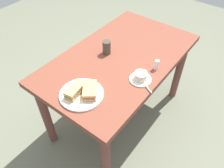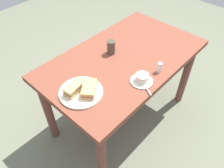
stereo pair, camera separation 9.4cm
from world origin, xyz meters
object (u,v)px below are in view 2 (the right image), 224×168
Objects in this scene: coffee_cup at (142,77)px; spoon at (147,88)px; dining_table at (123,68)px; salt_shaker at (159,67)px; drinking_glass at (111,47)px; sandwich_back at (89,89)px; coffee_saucer at (141,81)px; sandwich_front at (75,88)px; sandwich_plate at (81,92)px.

spoon is (0.04, 0.07, -0.03)m from coffee_cup.
dining_table is 14.13× the size of spoon.
drinking_glass is (0.07, -0.40, 0.02)m from salt_shaker.
coffee_cup is at bearing -118.94° from spoon.
coffee_cup is (-0.31, 0.18, -0.00)m from sandwich_back.
drinking_glass is at bearing -74.84° from dining_table.
coffee_saucer is at bearing -4.37° from coffee_cup.
sandwich_back is at bearing -30.35° from coffee_saucer.
sandwich_front is 1.03× the size of coffee_saucer.
coffee_saucer is at bearing -9.40° from salt_shaker.
sandwich_plate is 0.43m from spoon.
salt_shaker is at bearing -168.16° from spoon.
salt_shaker is at bearing 99.34° from drinking_glass.
sandwich_back is 1.54× the size of drinking_glass.
coffee_saucer is (-0.31, 0.18, -0.03)m from sandwich_back.
salt_shaker is at bearing 152.06° from sandwich_front.
salt_shaker is at bearing 156.23° from sandwich_back.
dining_table is 0.33m from coffee_cup.
sandwich_back is at bearing -42.53° from spoon.
salt_shaker reaches higher than dining_table.
drinking_glass reaches higher than dining_table.
spoon is (-0.33, 0.33, -0.03)m from sandwich_front.
spoon is (0.04, 0.07, 0.01)m from coffee_saucer.
drinking_glass is at bearing -165.98° from sandwich_front.
dining_table is at bearing -115.73° from coffee_saucer.
sandwich_plate is 2.54× the size of coffee_cup.
salt_shaker is (-0.16, 0.03, 0.00)m from coffee_cup.
sandwich_front is 0.95× the size of sandwich_back.
coffee_cup is 1.04× the size of drinking_glass.
drinking_glass is at bearing -104.71° from coffee_cup.
dining_table is 0.47m from sandwich_back.
sandwich_front reaches higher than dining_table.
sandwich_back is 1.48× the size of coffee_cup.
sandwich_back reaches higher than dining_table.
sandwich_back is at bearing 10.68° from dining_table.
spoon is (0.17, 0.34, 0.12)m from dining_table.
coffee_saucer is at bearing 149.65° from sandwich_back.
spoon is 1.18× the size of salt_shaker.
sandwich_plate is 1.81× the size of sandwich_front.
sandwich_front is 0.61m from salt_shaker.
sandwich_back is 0.36m from coffee_saucer.
sandwich_front is at bearing -52.32° from sandwich_back.
coffee_cup is at bearing 149.75° from sandwich_back.
dining_table is at bearing 105.16° from drinking_glass.
spoon is at bearing 135.54° from sandwich_front.
dining_table is at bearing -178.82° from sandwich_front.
salt_shaker is at bearing 170.56° from coffee_cup.
coffee_saucer is 0.03m from coffee_cup.
salt_shaker is 0.41m from drinking_glass.
sandwich_front is 0.45m from coffee_saucer.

